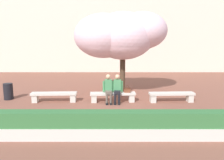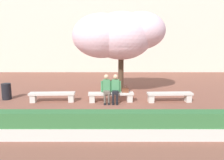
% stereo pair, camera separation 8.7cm
% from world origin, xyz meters
% --- Properties ---
extents(ground_plane, '(100.00, 100.00, 0.00)m').
position_xyz_m(ground_plane, '(0.00, 0.00, 0.00)').
color(ground_plane, brown).
extents(building_facade, '(28.00, 4.00, 10.50)m').
position_xyz_m(building_facade, '(0.00, 12.07, 5.25)').
color(building_facade, beige).
rests_on(building_facade, ground).
extents(stone_bench_west_end, '(2.09, 0.52, 0.45)m').
position_xyz_m(stone_bench_west_end, '(-2.71, 0.00, 0.31)').
color(stone_bench_west_end, beige).
rests_on(stone_bench_west_end, ground).
extents(stone_bench_near_west, '(2.09, 0.52, 0.45)m').
position_xyz_m(stone_bench_near_west, '(0.00, 0.00, 0.31)').
color(stone_bench_near_west, beige).
rests_on(stone_bench_near_west, ground).
extents(stone_bench_center, '(2.09, 0.52, 0.45)m').
position_xyz_m(stone_bench_center, '(2.71, 0.00, 0.31)').
color(stone_bench_center, beige).
rests_on(stone_bench_center, ground).
extents(person_seated_left, '(0.51, 0.70, 1.29)m').
position_xyz_m(person_seated_left, '(-0.21, -0.05, 0.70)').
color(person_seated_left, black).
rests_on(person_seated_left, ground).
extents(person_seated_right, '(0.51, 0.70, 1.29)m').
position_xyz_m(person_seated_right, '(0.21, -0.05, 0.70)').
color(person_seated_right, black).
rests_on(person_seated_right, ground).
extents(handbag, '(0.30, 0.15, 0.34)m').
position_xyz_m(handbag, '(0.66, -0.00, 0.58)').
color(handbag, brown).
rests_on(handbag, stone_bench_near_west).
extents(cherry_tree_main, '(4.69, 3.40, 4.25)m').
position_xyz_m(cherry_tree_main, '(0.37, 1.49, 3.10)').
color(cherry_tree_main, '#473323').
rests_on(cherry_tree_main, ground).
extents(planter_hedge_foreground, '(9.85, 0.50, 0.80)m').
position_xyz_m(planter_hedge_foreground, '(0.00, -3.85, 0.39)').
color(planter_hedge_foreground, beige).
rests_on(planter_hedge_foreground, ground).
extents(trash_bin, '(0.44, 0.44, 0.78)m').
position_xyz_m(trash_bin, '(-5.05, 0.48, 0.39)').
color(trash_bin, black).
rests_on(trash_bin, ground).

